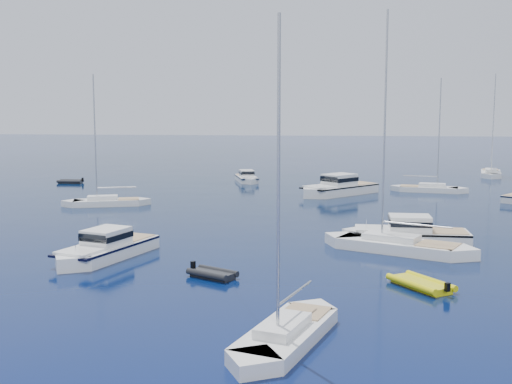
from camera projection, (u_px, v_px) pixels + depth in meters
ground at (223, 288)px, 34.08m from camera, size 400.00×400.00×0.00m
motor_cruiser_left at (105, 258)px, 40.90m from camera, size 5.54×9.70×2.43m
motor_cruiser_centre at (406, 243)px, 45.71m from camera, size 9.61×3.04×2.51m
motor_cruiser_distant at (338, 195)px, 71.32m from camera, size 10.20×10.62×2.96m
motor_cruiser_horizon at (247, 182)px, 84.13m from camera, size 4.35×7.84×1.97m
sailboat_fore at (286, 342)px, 26.21m from camera, size 5.09×9.50×13.54m
sailboat_mid_r at (397, 251)px, 42.88m from camera, size 11.42×7.45×16.54m
sailboat_mid_l at (107, 205)px, 63.30m from camera, size 9.37×4.96×13.35m
sailboat_centre at (429, 192)px, 73.78m from camera, size 9.46×4.14×13.49m
sailboat_sails_far at (491, 176)px, 91.39m from camera, size 4.77×10.49×14.94m
tender_yellow at (421, 288)px, 34.14m from camera, size 3.92×4.38×0.95m
tender_grey_near at (213, 278)px, 36.18m from camera, size 3.37×2.89×0.95m
tender_grey_far at (70, 183)px, 82.38m from camera, size 3.32×1.92×0.95m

